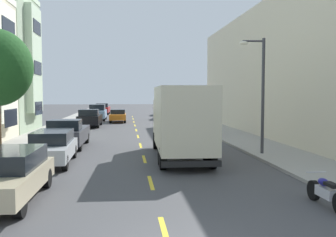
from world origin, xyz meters
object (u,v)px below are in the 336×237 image
Objects in this scene: parked_suv_white at (167,111)px; parked_sedan_burgundy at (196,126)px; street_lamp at (260,86)px; parked_wagon_forest at (162,110)px; parked_pickup_red at (103,109)px; moving_orange_sedan at (118,115)px; parked_wagon_silver at (52,146)px; parked_pickup_charcoal at (68,134)px; parked_wagon_champagne at (8,174)px; parked_pickup_black at (90,118)px; parked_suv_sky at (98,112)px; delivery_box_truck at (181,119)px; parked_motorcycle at (326,193)px.

parked_sedan_burgundy is at bearing -89.53° from parked_suv_white.
street_lamp is 1.25× the size of parked_wagon_forest.
moving_orange_sedan is (2.68, -16.53, -0.08)m from parked_pickup_red.
parked_suv_white reaches higher than parked_pickup_red.
street_lamp is 37.75m from parked_wagon_forest.
parked_wagon_silver is 5.36m from parked_pickup_charcoal.
parked_wagon_silver and parked_wagon_champagne have the same top height.
street_lamp is at bearing -61.05° from parked_pickup_black.
parked_suv_sky reaches higher than moving_orange_sedan.
parked_pickup_red is at bearing 90.84° from parked_suv_sky.
parked_pickup_black reaches higher than parked_wagon_forest.
parked_pickup_red is 1.00× the size of parked_pickup_black.
parked_sedan_burgundy is (2.65, 10.17, -1.24)m from delivery_box_truck.
parked_wagon_forest is 2.30× the size of parked_motorcycle.
delivery_box_truck is at bearing -37.30° from parked_pickup_charcoal.
street_lamp is at bearing 34.74° from parked_wagon_champagne.
parked_wagon_forest is 14.52m from moving_orange_sedan.
parked_suv_white reaches higher than moving_orange_sedan.
parked_pickup_red is at bearing 100.49° from parked_motorcycle.
parked_sedan_burgundy is at bearing 75.38° from delivery_box_truck.
street_lamp is 29.36m from parked_suv_white.
parked_motorcycle is (2.96, -8.43, -1.58)m from delivery_box_truck.
parked_pickup_red is 22.44m from parked_pickup_black.
parked_motorcycle is (0.31, -46.44, -0.39)m from parked_wagon_forest.
parked_pickup_black and parked_pickup_charcoal have the same top height.
parked_suv_sky is 0.90× the size of parked_pickup_black.
parked_pickup_red is 50.72m from parked_motorcycle.
parked_pickup_red is 32.52m from parked_sedan_burgundy.
parked_wagon_silver is at bearing -89.94° from parked_suv_sky.
parked_suv_sky is (0.20, -13.40, 0.16)m from parked_pickup_red.
parked_motorcycle is (-1.18, -8.83, -3.19)m from street_lamp.
delivery_box_truck is 41.93m from parked_pickup_red.
street_lamp is 9.46m from parked_motorcycle.
parked_pickup_charcoal is at bearing 157.44° from street_lamp.
parked_motorcycle is at bearing -71.63° from parked_pickup_black.
parked_wagon_silver is 2.31× the size of parked_motorcycle.
parked_suv_sky is 1.02× the size of parked_wagon_forest.
parked_pickup_charcoal is at bearing -89.77° from parked_pickup_red.
parked_motorcycle is at bearing -89.30° from parked_suv_white.
parked_wagon_forest is at bearing 92.27° from street_lamp.
parked_pickup_black is 1.13× the size of parked_wagon_forest.
moving_orange_sedan is (-6.08, -4.69, -0.24)m from parked_suv_white.
parked_suv_sky is at bearing 89.53° from parked_pickup_black.
delivery_box_truck reaches higher than parked_wagon_forest.
parked_suv_white is 19.44m from parked_sedan_burgundy.
parked_wagon_champagne is (-6.19, -6.75, -1.19)m from delivery_box_truck.
parked_wagon_silver reaches higher than moving_orange_sedan.
parked_wagon_forest reaches higher than parked_motorcycle.
parked_suv_sky reaches higher than parked_motorcycle.
parked_wagon_forest is 34.48m from parked_pickup_charcoal.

